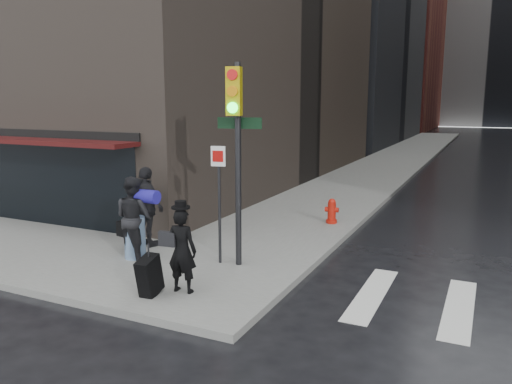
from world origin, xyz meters
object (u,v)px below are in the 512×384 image
man_jeans (134,217)px  fire_hydrant (332,212)px  man_greycoat (147,207)px  man_overcoat (175,254)px  traffic_light (235,137)px

man_jeans → fire_hydrant: man_jeans is taller
man_jeans → man_greycoat: bearing=-58.2°
man_overcoat → man_jeans: (-2.08, 1.39, 0.21)m
man_greycoat → traffic_light: (2.70, -0.41, 1.83)m
man_jeans → traffic_light: traffic_light is taller
man_overcoat → man_jeans: man_jeans is taller
man_greycoat → traffic_light: size_ratio=0.46×
man_overcoat → man_greycoat: (-2.40, 2.29, 0.25)m
man_greycoat → fire_hydrant: 5.56m
man_greycoat → fire_hydrant: bearing=-114.3°
man_jeans → man_overcoat: bearing=157.8°
man_overcoat → fire_hydrant: size_ratio=2.43×
fire_hydrant → man_jeans: bearing=-121.2°
traffic_light → man_greycoat: bearing=161.7°
man_greycoat → man_overcoat: bearing=151.1°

